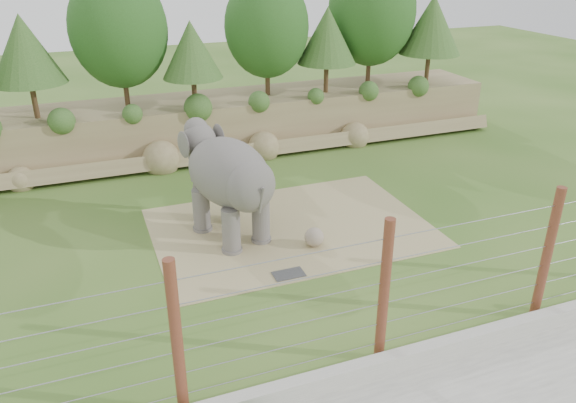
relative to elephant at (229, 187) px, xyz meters
name	(u,v)px	position (x,y,z in m)	size (l,w,h in m)	color
ground	(310,271)	(1.72, -3.23, -1.90)	(90.00, 90.00, 0.00)	#36641D
back_embankment	(222,70)	(2.31, 9.44, 2.07)	(30.00, 5.52, 8.77)	olive
dirt_patch	(291,228)	(2.22, -0.23, -1.89)	(10.00, 7.00, 0.02)	tan
drain_grate	(289,274)	(0.99, -3.23, -1.86)	(1.00, 0.60, 0.03)	#262628
elephant	(229,187)	(0.00, 0.00, 0.00)	(2.01, 4.69, 3.79)	#595551
stone_ball	(314,237)	(2.48, -1.80, -1.54)	(0.68, 0.68, 0.68)	gray
retaining_wall	(389,363)	(1.72, -8.23, -1.65)	(26.00, 0.35, 0.50)	#A3A198
barrier_fence	(384,293)	(1.72, -7.73, 0.10)	(20.26, 0.26, 4.00)	#5B2916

